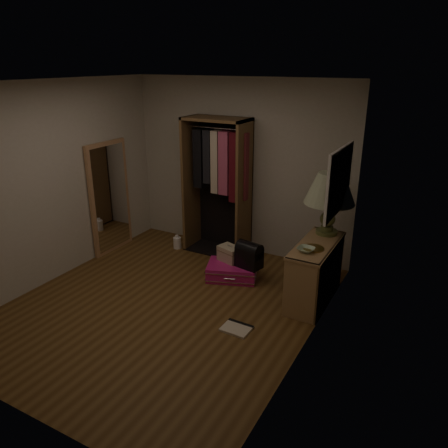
{
  "coord_description": "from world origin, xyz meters",
  "views": [
    {
      "loc": [
        2.85,
        -3.74,
        2.81
      ],
      "look_at": [
        0.3,
        0.95,
        0.8
      ],
      "focal_mm": 35.0,
      "sensor_mm": 36.0,
      "label": 1
    }
  ],
  "objects": [
    {
      "name": "black_bag",
      "position": [
        0.62,
        1.06,
        0.39
      ],
      "size": [
        0.37,
        0.28,
        0.36
      ],
      "rotation": [
        0.0,
        0.0,
        -0.2
      ],
      "color": "black",
      "rests_on": "pink_suitcase"
    },
    {
      "name": "brass_tray",
      "position": [
        1.54,
        0.85,
        0.76
      ],
      "size": [
        0.27,
        0.27,
        0.01
      ],
      "rotation": [
        0.0,
        0.0,
        0.09
      ],
      "color": "#AC8942",
      "rests_on": "console_bookshelf"
    },
    {
      "name": "pink_suitcase",
      "position": [
        0.38,
        1.03,
        0.1
      ],
      "size": [
        0.8,
        0.69,
        0.21
      ],
      "rotation": [
        0.0,
        0.0,
        0.35
      ],
      "color": "#BE176C",
      "rests_on": "ground"
    },
    {
      "name": "white_jug",
      "position": [
        -0.85,
        1.51,
        0.09
      ],
      "size": [
        0.15,
        0.15,
        0.22
      ],
      "rotation": [
        0.0,
        0.0,
        -0.17
      ],
      "color": "white",
      "rests_on": "ground"
    },
    {
      "name": "train_case",
      "position": [
        0.3,
        1.11,
        0.31
      ],
      "size": [
        0.36,
        0.3,
        0.22
      ],
      "rotation": [
        0.0,
        0.0,
        -0.3
      ],
      "color": "tan",
      "rests_on": "pink_suitcase"
    },
    {
      "name": "ground",
      "position": [
        0.0,
        0.0,
        0.0
      ],
      "size": [
        4.0,
        4.0,
        0.0
      ],
      "primitive_type": "plane",
      "color": "#563818",
      "rests_on": "ground"
    },
    {
      "name": "table_lamp",
      "position": [
        1.54,
        1.39,
        1.33
      ],
      "size": [
        0.74,
        0.74,
        0.79
      ],
      "rotation": [
        0.0,
        0.0,
        0.19
      ],
      "color": "#4D5629",
      "rests_on": "console_bookshelf"
    },
    {
      "name": "floor_book",
      "position": [
        1.0,
        -0.03,
        0.01
      ],
      "size": [
        0.32,
        0.26,
        0.03
      ],
      "rotation": [
        0.0,
        0.0,
        -0.03
      ],
      "color": "beige",
      "rests_on": "ground"
    },
    {
      "name": "ceramic_bowl",
      "position": [
        1.49,
        0.73,
        0.77
      ],
      "size": [
        0.22,
        0.22,
        0.05
      ],
      "primitive_type": "imported",
      "rotation": [
        0.0,
        0.0,
        -0.14
      ],
      "color": "#ABCAA8",
      "rests_on": "console_bookshelf"
    },
    {
      "name": "console_bookshelf",
      "position": [
        1.54,
        1.03,
        0.39
      ],
      "size": [
        0.42,
        1.12,
        0.75
      ],
      "color": "#A0794D",
      "rests_on": "ground"
    },
    {
      "name": "floor_mirror",
      "position": [
        -1.7,
        1.0,
        0.85
      ],
      "size": [
        0.06,
        0.8,
        1.7
      ],
      "color": "#AF7E55",
      "rests_on": "ground"
    },
    {
      "name": "room_walls",
      "position": [
        0.08,
        0.04,
        1.5
      ],
      "size": [
        3.52,
        4.02,
        2.6
      ],
      "color": "beige",
      "rests_on": "ground"
    },
    {
      "name": "open_wardrobe",
      "position": [
        -0.22,
        1.77,
        1.21
      ],
      "size": [
        0.98,
        0.5,
        2.05
      ],
      "color": "brown",
      "rests_on": "ground"
    }
  ]
}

